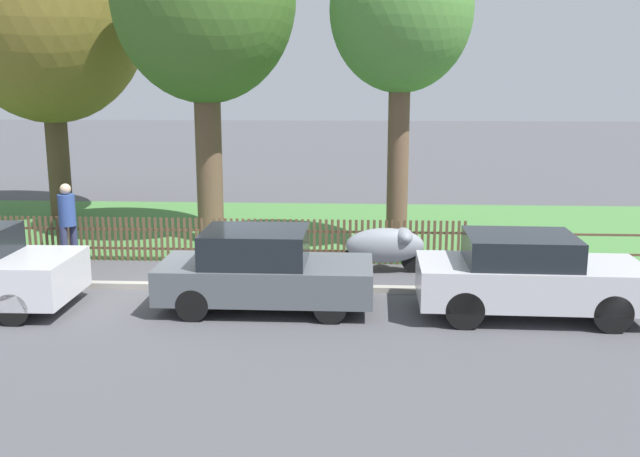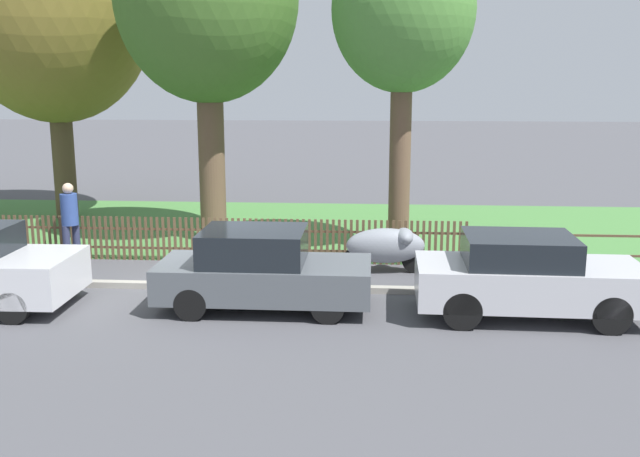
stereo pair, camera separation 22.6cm
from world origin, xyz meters
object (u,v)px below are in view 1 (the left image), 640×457
parked_car_red_compact (527,275)px  covered_motorcycle (387,245)px  tree_far_left (401,13)px  tree_behind_motorcycle (47,10)px  pedestrian_near_fence (68,219)px  parked_car_navy_estate (263,270)px

parked_car_red_compact → covered_motorcycle: size_ratio=2.12×
parked_car_red_compact → tree_far_left: (-2.01, 4.64, 4.73)m
covered_motorcycle → tree_behind_motorcycle: 12.17m
parked_car_red_compact → covered_motorcycle: (-2.30, 2.74, -0.14)m
pedestrian_near_fence → parked_car_red_compact: bearing=103.1°
tree_behind_motorcycle → pedestrian_near_fence: 7.64m
tree_far_left → tree_behind_motorcycle: bearing=159.0°
parked_car_navy_estate → pedestrian_near_fence: size_ratio=2.08×
tree_far_left → pedestrian_near_fence: 8.67m
pedestrian_near_fence → parked_car_navy_estate: bearing=89.9°
tree_behind_motorcycle → pedestrian_near_fence: size_ratio=5.07×
covered_motorcycle → pedestrian_near_fence: bearing=173.6°
tree_far_left → pedestrian_near_fence: tree_far_left is taller
covered_motorcycle → parked_car_navy_estate: bearing=-135.6°
tree_behind_motorcycle → parked_car_red_compact: bearing=-35.5°
parked_car_navy_estate → pedestrian_near_fence: bearing=148.5°
parked_car_red_compact → tree_behind_motorcycle: (-11.68, 8.34, 5.21)m
parked_car_red_compact → tree_behind_motorcycle: 15.27m
parked_car_navy_estate → tree_far_left: tree_far_left is taller
covered_motorcycle → tree_behind_motorcycle: bearing=145.1°
tree_behind_motorcycle → tree_far_left: size_ratio=1.24×
parked_car_red_compact → tree_behind_motorcycle: bearing=145.6°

